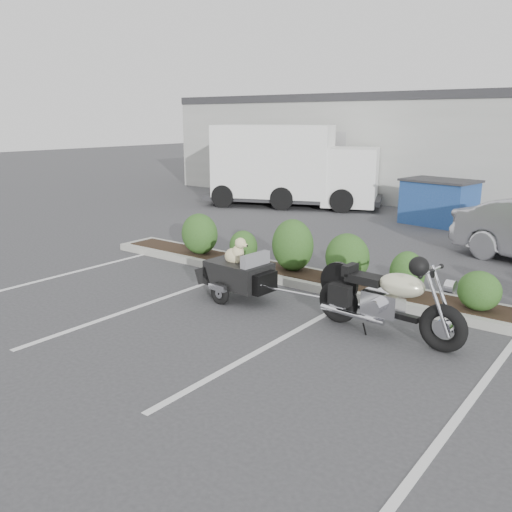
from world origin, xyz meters
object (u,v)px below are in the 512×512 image
Objects in this scene: motorcycle at (387,301)px; dumpster at (439,202)px; delivery_truck at (292,168)px; pet_trailer at (238,272)px.

motorcycle is 1.05× the size of dumpster.
dumpster is 0.34× the size of delivery_truck.
delivery_truck is (-5.02, 9.23, 0.90)m from pet_trailer.
dumpster is at bearing 108.88° from motorcycle.
motorcycle is at bearing -71.98° from delivery_truck.
delivery_truck is at bearing 122.52° from pet_trailer.
motorcycle reaches higher than pet_trailer.
dumpster is at bearing -25.16° from delivery_truck.
dumpster is at bearing 91.43° from pet_trailer.
motorcycle reaches higher than dumpster.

